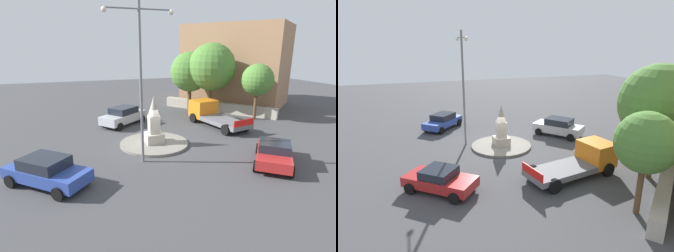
{
  "view_description": "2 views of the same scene",
  "coord_description": "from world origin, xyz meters",
  "views": [
    {
      "loc": [
        4.81,
        16.77,
        6.47
      ],
      "look_at": [
        -0.67,
        0.99,
        1.55
      ],
      "focal_mm": 28.46,
      "sensor_mm": 36.0,
      "label": 1
    },
    {
      "loc": [
        -20.51,
        6.5,
        8.17
      ],
      "look_at": [
        -0.21,
        -0.32,
        1.76
      ],
      "focal_mm": 30.77,
      "sensor_mm": 36.0,
      "label": 2
    }
  ],
  "objects": [
    {
      "name": "ground_plane",
      "position": [
        0.0,
        0.0,
        0.0
      ],
      "size": [
        80.0,
        80.0,
        0.0
      ],
      "primitive_type": "plane",
      "color": "#424244"
    },
    {
      "name": "tree_far_corner",
      "position": [
        -7.99,
        -7.01,
        4.65
      ],
      "size": [
        4.63,
        4.63,
        6.98
      ],
      "color": "brown",
      "rests_on": "ground"
    },
    {
      "name": "car_red_parked_right",
      "position": [
        -5.58,
        5.37,
        0.7
      ],
      "size": [
        3.97,
        4.25,
        1.36
      ],
      "color": "#B22323",
      "rests_on": "ground"
    },
    {
      "name": "car_blue_far_side",
      "position": [
        6.52,
        3.79,
        0.76
      ],
      "size": [
        4.32,
        4.12,
        1.46
      ],
      "color": "#2D479E",
      "rests_on": "ground"
    },
    {
      "name": "car_silver_approaching",
      "position": [
        1.12,
        -5.67,
        0.81
      ],
      "size": [
        4.4,
        4.05,
        1.57
      ],
      "color": "#B7BABF",
      "rests_on": "ground"
    },
    {
      "name": "truck_orange_passing",
      "position": [
        -6.22,
        -3.37,
        0.92
      ],
      "size": [
        3.32,
        6.19,
        1.94
      ],
      "color": "orange",
      "rests_on": "ground"
    },
    {
      "name": "traffic_island",
      "position": [
        0.0,
        0.0,
        0.08
      ],
      "size": [
        4.72,
        4.72,
        0.17
      ],
      "primitive_type": "cylinder",
      "color": "gray",
      "rests_on": "ground"
    },
    {
      "name": "monument",
      "position": [
        0.0,
        0.0,
        1.5
      ],
      "size": [
        1.19,
        1.19,
        3.22
      ],
      "color": "#B2AA99",
      "rests_on": "traffic_island"
    },
    {
      "name": "stone_boundary_wall",
      "position": [
        -9.01,
        -7.34,
        0.5
      ],
      "size": [
        8.12,
        9.75,
        1.0
      ],
      "primitive_type": "cube",
      "rotation": [
        0.0,
        0.0,
        5.4
      ],
      "color": "#B2AA99",
      "rests_on": "ground"
    },
    {
      "name": "corner_building",
      "position": [
        -13.27,
        -10.8,
        4.5
      ],
      "size": [
        13.05,
        13.47,
        9.0
      ],
      "primitive_type": "cube",
      "rotation": [
        0.0,
        0.0,
        5.4
      ],
      "color": "#A87A56",
      "rests_on": "ground"
    },
    {
      "name": "tree_mid_cluster",
      "position": [
        -10.84,
        -3.51,
        3.66
      ],
      "size": [
        2.9,
        2.9,
        5.13
      ],
      "color": "brown",
      "rests_on": "ground"
    },
    {
      "name": "tree_near_wall",
      "position": [
        -6.49,
        -8.85,
        4.07
      ],
      "size": [
        4.07,
        4.07,
        6.12
      ],
      "color": "brown",
      "rests_on": "ground"
    },
    {
      "name": "streetlamp",
      "position": [
        1.44,
        2.59,
        5.31
      ],
      "size": [
        3.75,
        0.28,
        8.89
      ],
      "color": "slate",
      "rests_on": "ground"
    }
  ]
}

